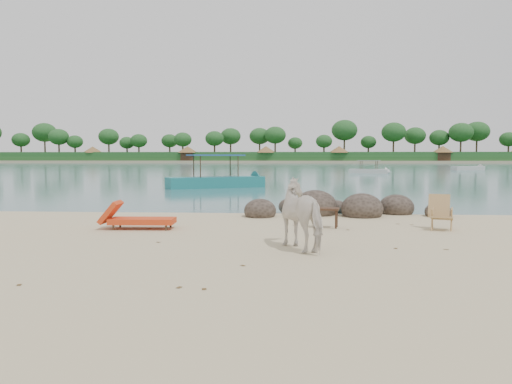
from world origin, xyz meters
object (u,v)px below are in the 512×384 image
cow (306,215)px  side_table (326,219)px  boat_near (216,160)px  boulders (340,209)px  deck_chair (442,214)px  lounge_chair (142,218)px

cow → side_table: 3.04m
side_table → boat_near: size_ratio=0.09×
boulders → cow: (-1.27, -5.87, 0.49)m
side_table → boat_near: 18.24m
deck_chair → boat_near: (-8.24, 17.62, 1.19)m
deck_chair → side_table: bearing=-166.0°
lounge_chair → boat_near: boat_near is taller
cow → boat_near: boat_near is taller
side_table → lounge_chair: (-4.63, -0.51, 0.05)m
lounge_chair → deck_chair: deck_chair is taller
boulders → deck_chair: (2.16, -3.18, 0.23)m
boulders → side_table: bearing=-102.5°
boulders → side_table: (-0.65, -2.93, 0.05)m
side_table → cow: bearing=-92.3°
lounge_chair → deck_chair: bearing=-0.4°
boat_near → deck_chair: bearing=-93.5°
lounge_chair → side_table: bearing=3.9°
cow → deck_chair: size_ratio=1.88×
boat_near → side_table: bearing=-101.2°
lounge_chair → deck_chair: 7.45m
boulders → cow: bearing=-102.2°
deck_chair → cow: bearing=-122.7°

